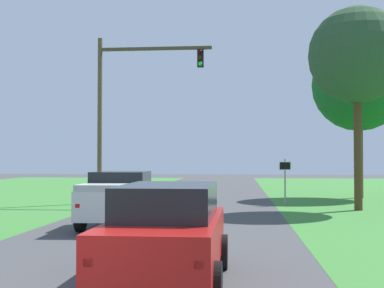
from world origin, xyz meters
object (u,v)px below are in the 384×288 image
pickup_truck_lead (122,197)px  extra_tree_1 (357,56)px  red_suv_near (167,231)px  traffic_light (126,97)px  oak_tree_right (359,84)px  keep_moving_sign (285,175)px

pickup_truck_lead → extra_tree_1: extra_tree_1 is taller
red_suv_near → traffic_light: (-4.53, 16.70, 4.53)m
pickup_truck_lead → oak_tree_right: size_ratio=0.57×
red_suv_near → traffic_light: size_ratio=0.53×
red_suv_near → keep_moving_sign: bearing=77.7°
pickup_truck_lead → oak_tree_right: (11.14, 13.76, 5.74)m
traffic_light → oak_tree_right: (12.96, 5.09, 1.23)m
oak_tree_right → red_suv_near: bearing=-111.2°
oak_tree_right → extra_tree_1: (-1.80, -7.56, 0.23)m
pickup_truck_lead → oak_tree_right: 18.61m
red_suv_near → traffic_light: traffic_light is taller
red_suv_near → keep_moving_sign: 16.90m
traffic_light → extra_tree_1: bearing=-12.5°
red_suv_near → pickup_truck_lead: (-2.70, 8.03, 0.02)m
pickup_truck_lead → keep_moving_sign: bearing=53.4°
keep_moving_sign → extra_tree_1: 6.66m
pickup_truck_lead → keep_moving_sign: 10.57m
pickup_truck_lead → traffic_light: 9.94m
traffic_light → extra_tree_1: (11.16, -2.47, 1.46)m
keep_moving_sign → extra_tree_1: bearing=-36.9°
red_suv_near → oak_tree_right: bearing=68.8°
pickup_truck_lead → extra_tree_1: 12.70m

